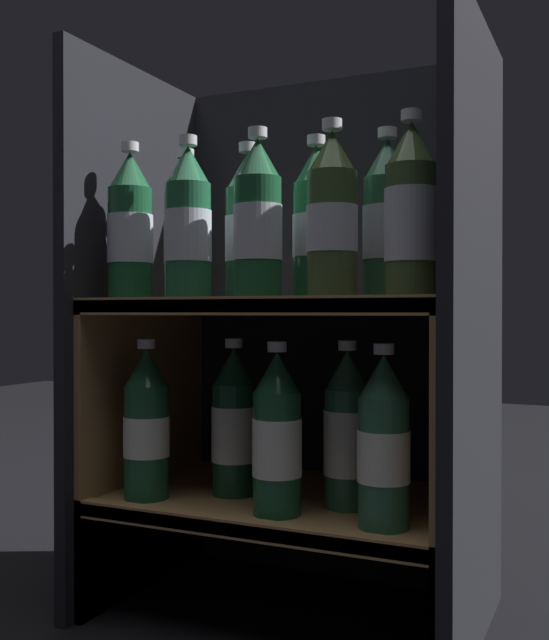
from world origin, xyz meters
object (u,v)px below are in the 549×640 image
at_px(bottle_upper_back_0, 186,233).
at_px(bottle_lower_back_0, 234,425).
at_px(bottle_lower_front_1, 277,437).
at_px(bottle_upper_back_1, 248,230).
at_px(bottle_upper_back_3, 387,223).
at_px(bottle_lower_front_0, 146,427).
at_px(bottle_lower_back_1, 348,433).
at_px(bottle_lower_front_2, 384,445).
at_px(bottle_upper_front_0, 130,230).
at_px(bottle_upper_front_1, 188,227).
at_px(bottle_upper_front_4, 411,215).
at_px(bottle_upper_back_2, 316,226).
at_px(bottle_upper_front_2, 260,223).
at_px(bottle_upper_front_3, 332,218).

relative_size(bottle_upper_back_0, bottle_lower_back_0, 1.00).
bearing_deg(bottle_lower_front_1, bottle_upper_back_1, 137.56).
bearing_deg(bottle_upper_back_3, bottle_lower_front_1, -150.18).
height_order(bottle_lower_front_0, bottle_lower_back_1, same).
xyz_separation_m(bottle_lower_front_0, bottle_lower_back_0, (0.11, 0.08, -0.00)).
height_order(bottle_upper_back_0, bottle_lower_front_2, bottle_upper_back_0).
bearing_deg(bottle_lower_front_0, bottle_upper_back_1, 30.28).
bearing_deg(bottle_upper_front_0, bottle_lower_front_0, 0.00).
bearing_deg(bottle_lower_front_2, bottle_upper_front_0, 180.00).
relative_size(bottle_upper_front_0, bottle_lower_back_0, 1.00).
xyz_separation_m(bottle_upper_front_1, bottle_upper_back_1, (0.06, 0.08, 0.00)).
bearing_deg(bottle_upper_back_0, bottle_upper_front_4, -11.40).
height_order(bottle_upper_back_0, bottle_upper_back_3, same).
xyz_separation_m(bottle_upper_front_0, bottle_upper_back_3, (0.38, 0.08, -0.00)).
bearing_deg(bottle_upper_back_3, bottle_lower_back_0, -180.00).
relative_size(bottle_upper_back_3, bottle_lower_front_0, 1.00).
relative_size(bottle_upper_front_0, bottle_upper_back_2, 1.00).
bearing_deg(bottle_upper_front_1, bottle_upper_back_0, 123.53).
bearing_deg(bottle_lower_back_0, bottle_upper_back_1, 0.00).
relative_size(bottle_upper_back_0, bottle_lower_front_1, 1.00).
xyz_separation_m(bottle_upper_back_1, bottle_lower_front_1, (0.08, -0.08, -0.30)).
xyz_separation_m(bottle_upper_front_2, bottle_upper_back_1, (-0.06, 0.08, 0.00)).
height_order(bottle_upper_front_0, bottle_upper_back_3, same).
bearing_deg(bottle_upper_front_0, bottle_upper_front_2, 0.00).
xyz_separation_m(bottle_upper_front_4, bottle_lower_front_0, (-0.40, -0.00, -0.29)).
bearing_deg(bottle_upper_front_2, bottle_lower_front_0, 180.00).
distance_m(bottle_upper_front_2, bottle_upper_back_1, 0.10).
relative_size(bottle_upper_front_2, bottle_upper_back_1, 1.00).
xyz_separation_m(bottle_upper_back_3, bottle_lower_front_1, (-0.13, -0.08, -0.30)).
xyz_separation_m(bottle_upper_front_3, bottle_lower_back_0, (-0.19, 0.08, -0.30)).
relative_size(bottle_upper_back_3, bottle_lower_front_2, 1.00).
bearing_deg(bottle_lower_back_0, bottle_lower_front_0, -144.52).
xyz_separation_m(bottle_upper_back_0, bottle_lower_front_2, (0.34, -0.08, -0.30)).
height_order(bottle_upper_back_1, bottle_upper_back_2, same).
bearing_deg(bottle_upper_back_1, bottle_lower_back_0, 180.00).
distance_m(bottle_upper_back_0, bottle_lower_front_0, 0.31).
relative_size(bottle_upper_front_4, bottle_lower_back_0, 1.00).
xyz_separation_m(bottle_upper_front_0, bottle_upper_front_3, (0.32, 0.00, 0.00)).
distance_m(bottle_upper_front_2, bottle_upper_back_2, 0.09).
bearing_deg(bottle_upper_back_1, bottle_upper_front_0, -154.40).
height_order(bottle_upper_front_2, bottle_lower_front_1, bottle_upper_front_2).
bearing_deg(bottle_upper_back_3, bottle_upper_back_2, 180.00).
bearing_deg(bottle_upper_back_3, bottle_upper_front_4, -55.07).
bearing_deg(bottle_upper_front_2, bottle_upper_back_0, 155.42).
distance_m(bottle_upper_front_2, bottle_lower_front_1, 0.30).
xyz_separation_m(bottle_upper_back_2, bottle_lower_front_1, (-0.03, -0.08, -0.30)).
xyz_separation_m(bottle_upper_back_1, bottle_lower_front_2, (0.24, -0.08, -0.30)).
relative_size(bottle_upper_front_3, bottle_upper_back_1, 1.00).
bearing_deg(bottle_lower_front_2, bottle_upper_front_1, 180.00).
bearing_deg(bottle_lower_front_1, bottle_lower_front_2, -0.00).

